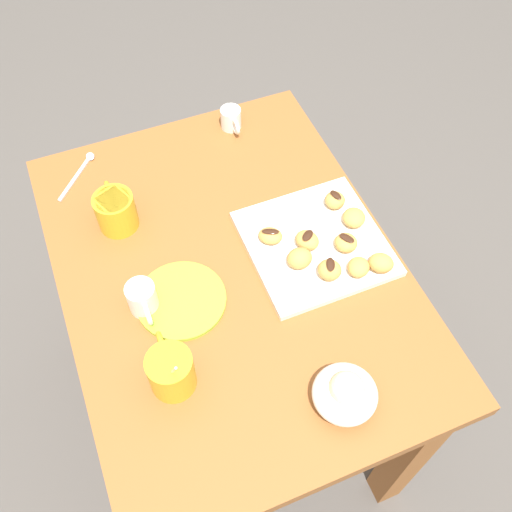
{
  "coord_description": "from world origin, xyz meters",
  "views": [
    {
      "loc": [
        -0.66,
        0.21,
        1.79
      ],
      "look_at": [
        -0.01,
        -0.06,
        0.78
      ],
      "focal_mm": 40.66,
      "sensor_mm": 36.0,
      "label": 1
    }
  ],
  "objects": [
    {
      "name": "cream_pitcher_white",
      "position": [
        -0.03,
        0.2,
        0.8
      ],
      "size": [
        0.1,
        0.06,
        0.07
      ],
      "color": "white",
      "rests_on": "dining_table"
    },
    {
      "name": "chocolate_drizzle_4",
      "position": [
        0.06,
        -0.28,
        0.81
      ],
      "size": [
        0.04,
        0.02,
        0.0
      ],
      "primitive_type": "ellipsoid",
      "rotation": [
        0.0,
        0.0,
        6.55
      ],
      "color": "#381E11",
      "rests_on": "beignet_4"
    },
    {
      "name": "beignet_7",
      "position": [
        0.0,
        -0.29,
        0.79
      ],
      "size": [
        0.07,
        0.07,
        0.03
      ],
      "primitive_type": "ellipsoid",
      "rotation": [
        0.0,
        0.0,
        0.98
      ],
      "color": "#D19347",
      "rests_on": "pastry_plate_square"
    },
    {
      "name": "loose_spoon_near_saucer",
      "position": [
        0.4,
        0.24,
        0.76
      ],
      "size": [
        0.13,
        0.11,
        0.01
      ],
      "color": "silver",
      "rests_on": "dining_table"
    },
    {
      "name": "saucer_lime_left",
      "position": [
        -0.04,
        0.12,
        0.76
      ],
      "size": [
        0.19,
        0.19,
        0.01
      ],
      "primitive_type": "cylinder",
      "color": "#9EC633",
      "rests_on": "dining_table"
    },
    {
      "name": "ground_plane",
      "position": [
        0.0,
        0.0,
        0.0
      ],
      "size": [
        8.0,
        8.0,
        0.0
      ],
      "primitive_type": "plane",
      "color": "#514C47"
    },
    {
      "name": "beignet_0",
      "position": [
        -0.06,
        -0.14,
        0.79
      ],
      "size": [
        0.05,
        0.05,
        0.04
      ],
      "primitive_type": "ellipsoid",
      "rotation": [
        0.0,
        0.0,
        0.01
      ],
      "color": "#D19347",
      "rests_on": "pastry_plate_square"
    },
    {
      "name": "chocolate_drizzle_2",
      "position": [
        -0.02,
        -0.17,
        0.81
      ],
      "size": [
        0.04,
        0.04,
        0.0
      ],
      "primitive_type": "ellipsoid",
      "rotation": [
        0.0,
        0.0,
        2.24
      ],
      "color": "#381E11",
      "rests_on": "beignet_2"
    },
    {
      "name": "coffee_mug_mustard_right",
      "position": [
        0.21,
        0.19,
        0.8
      ],
      "size": [
        0.13,
        0.09,
        0.09
      ],
      "color": "gold",
      "rests_on": "dining_table"
    },
    {
      "name": "dining_table",
      "position": [
        0.0,
        0.0,
        0.6
      ],
      "size": [
        0.96,
        0.71,
        0.76
      ],
      "color": "#935628",
      "rests_on": "ground_plane"
    },
    {
      "name": "beignet_1",
      "position": [
        0.02,
        -0.1,
        0.79
      ],
      "size": [
        0.07,
        0.07,
        0.03
      ],
      "primitive_type": "ellipsoid",
      "rotation": [
        0.0,
        0.0,
        0.94
      ],
      "color": "#D19347",
      "rests_on": "pastry_plate_square"
    },
    {
      "name": "beignet_6",
      "position": [
        -0.12,
        -0.24,
        0.79
      ],
      "size": [
        0.07,
        0.07,
        0.03
      ],
      "primitive_type": "ellipsoid",
      "rotation": [
        0.0,
        0.0,
        2.34
      ],
      "color": "#D19347",
      "rests_on": "pastry_plate_square"
    },
    {
      "name": "chocolate_drizzle_1",
      "position": [
        0.02,
        -0.1,
        0.8
      ],
      "size": [
        0.03,
        0.04,
        0.0
      ],
      "primitive_type": "ellipsoid",
      "rotation": [
        0.0,
        0.0,
        1.12
      ],
      "color": "#381E11",
      "rests_on": "beignet_1"
    },
    {
      "name": "ice_cream_bowl",
      "position": [
        -0.36,
        -0.09,
        0.8
      ],
      "size": [
        0.12,
        0.12,
        0.09
      ],
      "color": "white",
      "rests_on": "dining_table"
    },
    {
      "name": "chocolate_sauce_pitcher",
      "position": [
        0.4,
        -0.16,
        0.79
      ],
      "size": [
        0.09,
        0.05,
        0.06
      ],
      "color": "white",
      "rests_on": "dining_table"
    },
    {
      "name": "coffee_mug_mustard_left",
      "position": [
        -0.2,
        0.19,
        0.81
      ],
      "size": [
        0.13,
        0.09,
        0.14
      ],
      "color": "gold",
      "rests_on": "dining_table"
    },
    {
      "name": "beignet_3",
      "position": [
        -0.05,
        -0.25,
        0.79
      ],
      "size": [
        0.06,
        0.06,
        0.03
      ],
      "primitive_type": "ellipsoid",
      "rotation": [
        0.0,
        0.0,
        3.52
      ],
      "color": "#D19347",
      "rests_on": "pastry_plate_square"
    },
    {
      "name": "beignet_2",
      "position": [
        -0.02,
        -0.17,
        0.79
      ],
      "size": [
        0.07,
        0.06,
        0.03
      ],
      "primitive_type": "ellipsoid",
      "rotation": [
        0.0,
        0.0,
        1.99
      ],
      "color": "#D19347",
      "rests_on": "pastry_plate_square"
    },
    {
      "name": "beignet_8",
      "position": [
        -0.11,
        -0.18,
        0.79
      ],
      "size": [
        0.07,
        0.07,
        0.04
      ],
      "primitive_type": "ellipsoid",
      "rotation": [
        0.0,
        0.0,
        5.39
      ],
      "color": "#D19347",
      "rests_on": "pastry_plate_square"
    },
    {
      "name": "pastry_plate_square",
      "position": [
        -0.02,
        -0.19,
        0.76
      ],
      "size": [
        0.29,
        0.29,
        0.02
      ],
      "primitive_type": "cube",
      "color": "white",
      "rests_on": "dining_table"
    },
    {
      "name": "beignet_5",
      "position": [
        -0.13,
        -0.29,
        0.79
      ],
      "size": [
        0.07,
        0.07,
        0.03
      ],
      "primitive_type": "ellipsoid",
      "rotation": [
        0.0,
        0.0,
        5.62
      ],
      "color": "#D19347",
      "rests_on": "pastry_plate_square"
    },
    {
      "name": "chocolate_drizzle_3",
      "position": [
        -0.05,
        -0.25,
        0.81
      ],
      "size": [
        0.04,
        0.03,
        0.0
      ],
      "primitive_type": "ellipsoid",
      "rotation": [
        0.0,
        0.0,
        3.69
      ],
      "color": "#381E11",
      "rests_on": "beignet_3"
    },
    {
      "name": "beignet_4",
      "position": [
        0.06,
        -0.28,
        0.79
      ],
      "size": [
        0.06,
        0.06,
        0.03
      ],
      "primitive_type": "ellipsoid",
      "rotation": [
        0.0,
        0.0,
        6.05
      ],
      "color": "#D19347",
      "rests_on": "pastry_plate_square"
    },
    {
      "name": "chocolate_drizzle_8",
      "position": [
        -0.11,
        -0.18,
        0.81
      ],
      "size": [
        0.04,
        0.03,
        0.0
      ],
      "primitive_type": "ellipsoid",
      "rotation": [
        0.0,
        0.0,
        5.87
      ],
      "color": "#381E11",
      "rests_on": "beignet_8"
    }
  ]
}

